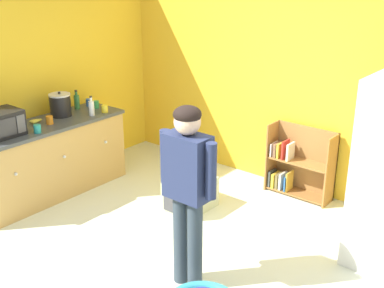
% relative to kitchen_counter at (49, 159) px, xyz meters
% --- Properties ---
extents(ground_plane, '(12.00, 12.00, 0.00)m').
position_rel_kitchen_counter_xyz_m(ground_plane, '(2.20, -0.25, -0.45)').
color(ground_plane, silver).
rests_on(ground_plane, ground).
extents(back_wall, '(5.20, 0.06, 2.70)m').
position_rel_kitchen_counter_xyz_m(back_wall, '(2.20, 2.08, 0.90)').
color(back_wall, yellow).
rests_on(back_wall, ground).
extents(left_side_wall, '(0.06, 2.99, 2.70)m').
position_rel_kitchen_counter_xyz_m(left_side_wall, '(-0.43, 0.55, 0.90)').
color(left_side_wall, yellow).
rests_on(left_side_wall, ground).
extents(kitchen_counter, '(0.65, 1.94, 0.90)m').
position_rel_kitchen_counter_xyz_m(kitchen_counter, '(0.00, 0.00, 0.00)').
color(kitchen_counter, tan).
rests_on(kitchen_counter, ground).
extents(bookshelf, '(0.80, 0.28, 0.85)m').
position_rel_kitchen_counter_xyz_m(bookshelf, '(2.32, 1.90, -0.09)').
color(bookshelf, '#9B6834').
rests_on(bookshelf, ground).
extents(standing_person, '(0.57, 0.23, 1.65)m').
position_rel_kitchen_counter_xyz_m(standing_person, '(2.46, -0.34, 0.55)').
color(standing_person, '#313E4A').
rests_on(standing_person, ground).
extents(pet_carrier, '(0.42, 0.55, 0.36)m').
position_rel_kitchen_counter_xyz_m(pet_carrier, '(1.57, 0.77, -0.27)').
color(pet_carrier, beige).
rests_on(pet_carrier, ground).
extents(crock_pot, '(0.26, 0.26, 0.30)m').
position_rel_kitchen_counter_xyz_m(crock_pot, '(-0.10, 0.31, 0.59)').
color(crock_pot, black).
rests_on(crock_pot, kitchen_counter).
extents(banana_bunch, '(0.12, 0.16, 0.04)m').
position_rel_kitchen_counter_xyz_m(banana_bunch, '(-0.09, -0.06, 0.48)').
color(banana_bunch, yellow).
rests_on(banana_bunch, kitchen_counter).
extents(clear_bottle, '(0.07, 0.07, 0.25)m').
position_rel_kitchen_counter_xyz_m(clear_bottle, '(0.18, 0.55, 0.55)').
color(clear_bottle, silver).
rests_on(clear_bottle, kitchen_counter).
extents(green_glass_bottle, '(0.07, 0.07, 0.25)m').
position_rel_kitchen_counter_xyz_m(green_glass_bottle, '(-0.19, 0.62, 0.55)').
color(green_glass_bottle, '#33753D').
rests_on(green_glass_bottle, kitchen_counter).
extents(teal_cup, '(0.08, 0.08, 0.09)m').
position_rel_kitchen_counter_xyz_m(teal_cup, '(0.22, -0.25, 0.50)').
color(teal_cup, teal).
rests_on(teal_cup, kitchen_counter).
extents(blue_cup, '(0.08, 0.08, 0.09)m').
position_rel_kitchen_counter_xyz_m(blue_cup, '(-0.17, 0.80, 0.50)').
color(blue_cup, blue).
rests_on(blue_cup, kitchen_counter).
extents(yellow_cup, '(0.08, 0.08, 0.09)m').
position_rel_kitchen_counter_xyz_m(yellow_cup, '(0.21, 0.74, 0.50)').
color(yellow_cup, yellow).
rests_on(yellow_cup, kitchen_counter).
extents(orange_cup, '(0.08, 0.08, 0.09)m').
position_rel_kitchen_counter_xyz_m(orange_cup, '(0.06, 0.02, 0.50)').
color(orange_cup, orange).
rests_on(orange_cup, kitchen_counter).
extents(green_cup, '(0.08, 0.08, 0.09)m').
position_rel_kitchen_counter_xyz_m(green_cup, '(-0.03, 0.80, 0.50)').
color(green_cup, green).
rests_on(green_cup, kitchen_counter).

